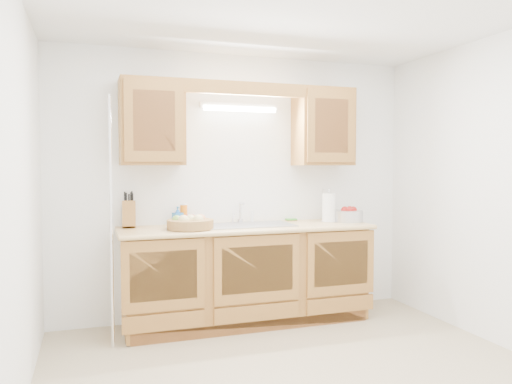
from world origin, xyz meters
name	(u,v)px	position (x,y,z in m)	size (l,w,h in m)	color
room	(299,194)	(0.00, 0.00, 1.25)	(3.52, 3.50, 2.50)	tan
base_cabinets	(247,275)	(0.00, 1.20, 0.44)	(2.20, 0.60, 0.86)	#A77031
countertop	(247,228)	(0.00, 1.19, 0.88)	(2.30, 0.63, 0.04)	tan
upper_cabinet_left	(152,123)	(-0.83, 1.33, 1.83)	(0.55, 0.33, 0.75)	#A77031
upper_cabinet_right	(323,127)	(0.83, 1.33, 1.83)	(0.55, 0.33, 0.75)	#A77031
valance	(247,89)	(0.00, 1.19, 2.14)	(2.20, 0.05, 0.12)	#A77031
fluorescent_fixture	(240,107)	(0.00, 1.42, 2.00)	(0.76, 0.08, 0.08)	white
sink	(247,233)	(0.00, 1.21, 0.83)	(0.84, 0.46, 0.36)	#9E9EA3
wire_shelf_pole	(111,223)	(-1.20, 0.94, 1.00)	(0.03, 0.03, 2.00)	silver
outlet_plate	(326,195)	(0.95, 1.49, 1.15)	(0.08, 0.01, 0.12)	white
fruit_basket	(190,223)	(-0.54, 1.10, 0.96)	(0.43, 0.43, 0.12)	olive
knife_block	(129,214)	(-1.03, 1.39, 1.02)	(0.13, 0.20, 0.33)	#A77031
orange_canister	(184,214)	(-0.54, 1.41, 1.00)	(0.08, 0.08, 0.20)	orange
soap_bottle	(178,216)	(-0.60, 1.38, 0.99)	(0.08, 0.08, 0.18)	blue
sponge	(291,220)	(0.54, 1.44, 0.91)	(0.11, 0.07, 0.02)	#CC333F
paper_towel	(329,208)	(0.84, 1.21, 1.04)	(0.16, 0.16, 0.33)	silver
apple_bowl	(348,215)	(1.03, 1.18, 0.97)	(0.34, 0.34, 0.15)	silver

